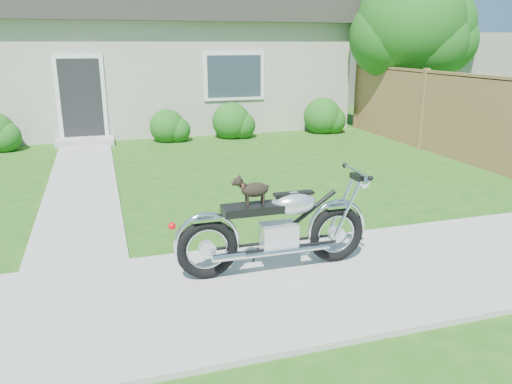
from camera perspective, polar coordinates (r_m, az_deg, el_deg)
The scene contains 10 objects.
ground at distance 5.23m, azimuth -3.38°, elevation -11.54°, with size 80.00×80.00×0.00m, color #235114.
sidewalk at distance 5.22m, azimuth -3.38°, elevation -11.35°, with size 24.00×2.20×0.04m, color #9E9B93.
walkway at distance 9.81m, azimuth -19.22°, elevation 1.24°, with size 1.20×8.00×0.03m, color #9E9B93.
house at distance 16.52m, azimuth -14.10°, elevation 15.14°, with size 12.60×7.03×4.50m.
fence at distance 12.71m, azimuth 18.54°, elevation 8.93°, with size 0.12×6.62×1.90m.
tree_near at distance 14.79m, azimuth 17.70°, elevation 17.38°, with size 2.90×2.89×4.43m.
tree_far at distance 18.45m, azimuth 19.75°, elevation 16.99°, with size 2.92×2.91×4.46m.
shrub_row at distance 13.20m, azimuth -11.86°, elevation 7.42°, with size 11.54×1.07×1.07m.
potted_plant_right at distance 13.30m, azimuth -10.17°, elevation 7.47°, with size 0.45×0.45×0.80m, color #1A5D19.
motorcycle_with_dog at distance 5.48m, azimuth 2.60°, elevation -4.04°, with size 2.22×0.60×1.10m.
Camera 1 is at (-1.09, -4.48, 2.48)m, focal length 35.00 mm.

